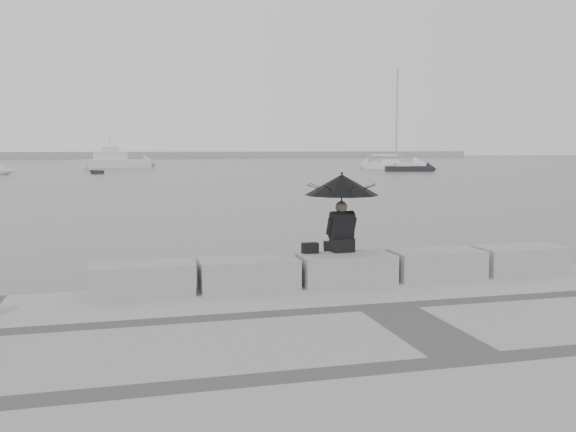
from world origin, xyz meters
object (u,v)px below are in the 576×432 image
object	(u,v)px
dinghy	(98,171)
sailboat_right	(393,165)
seated_person	(342,193)
motor_cruiser	(117,161)
small_motorboat	(409,169)

from	to	relation	value
dinghy	sailboat_right	bearing A→B (deg)	-17.60
dinghy	seated_person	bearing A→B (deg)	-111.09
sailboat_right	dinghy	distance (m)	36.87
motor_cruiser	small_motorboat	xyz separation A→B (m)	(32.91, -22.32, -0.57)
dinghy	small_motorboat	bearing A→B (deg)	-30.59
motor_cruiser	dinghy	size ratio (longest dim) A/B	3.17
seated_person	sailboat_right	distance (m)	72.98
sailboat_right	dinghy	world-z (taller)	sailboat_right
seated_person	small_motorboat	distance (m)	64.91
small_motorboat	sailboat_right	bearing A→B (deg)	91.49
motor_cruiser	small_motorboat	world-z (taller)	motor_cruiser
motor_cruiser	seated_person	bearing A→B (deg)	-89.54
small_motorboat	dinghy	world-z (taller)	small_motorboat
motor_cruiser	small_motorboat	bearing A→B (deg)	-36.66
seated_person	small_motorboat	xyz separation A→B (m)	(28.74, 58.17, -1.71)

